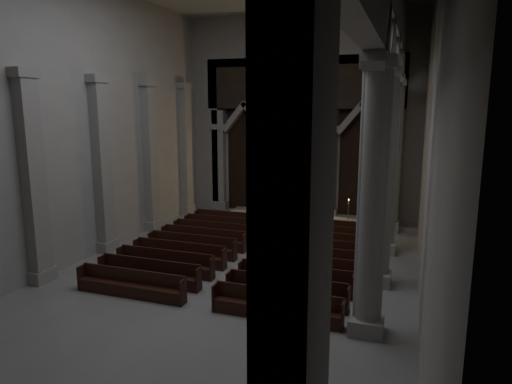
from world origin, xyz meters
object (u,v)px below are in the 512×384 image
at_px(altar_rail, 289,213).
at_px(candle_stand_left, 248,211).
at_px(candle_stand_right, 348,220).
at_px(altar, 304,206).
at_px(worshipper, 311,226).
at_px(pews, 248,255).

bearing_deg(altar_rail, candle_stand_left, 165.69).
xyz_separation_m(altar_rail, candle_stand_right, (3.28, 0.46, -0.23)).
relative_size(altar, candle_stand_left, 1.36).
bearing_deg(worshipper, candle_stand_left, 127.75).
xyz_separation_m(candle_stand_left, worshipper, (4.44, -2.69, 0.16)).
bearing_deg(altar, candle_stand_right, -29.14).
bearing_deg(worshipper, candle_stand_right, 36.21).
distance_m(candle_stand_left, pews, 7.92).
bearing_deg(candle_stand_left, altar, 23.96).
relative_size(altar, worshipper, 1.82).
bearing_deg(candle_stand_right, altar, 150.86).
distance_m(pews, worshipper, 5.05).
height_order(altar_rail, candle_stand_right, candle_stand_right).
distance_m(altar, candle_stand_right, 3.34).
distance_m(candle_stand_right, pews, 7.91).
distance_m(altar_rail, candle_stand_left, 2.83).
height_order(altar_rail, worshipper, worshipper).
xyz_separation_m(pews, worshipper, (1.71, 4.75, 0.27)).
bearing_deg(worshipper, pews, -130.85).
height_order(altar, candle_stand_left, candle_stand_left).
distance_m(candle_stand_right, worshipper, 2.92).
distance_m(altar, candle_stand_left, 3.41).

